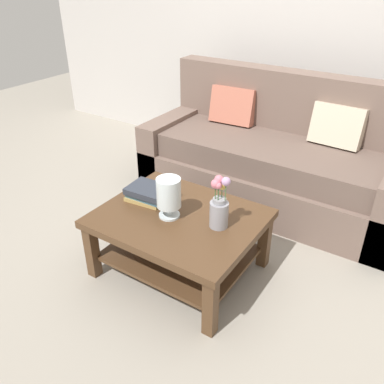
# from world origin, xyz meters

# --- Properties ---
(ground_plane) EXTENTS (10.00, 10.00, 0.00)m
(ground_plane) POSITION_xyz_m (0.00, 0.00, 0.00)
(ground_plane) COLOR gray
(back_wall) EXTENTS (6.40, 0.12, 2.70)m
(back_wall) POSITION_xyz_m (0.00, 1.65, 1.35)
(back_wall) COLOR #BCB7B2
(back_wall) RESTS_ON ground
(couch) EXTENTS (2.19, 0.90, 1.06)m
(couch) POSITION_xyz_m (0.14, 0.84, 0.36)
(couch) COLOR brown
(couch) RESTS_ON ground
(coffee_table) EXTENTS (1.01, 0.83, 0.44)m
(coffee_table) POSITION_xyz_m (0.01, -0.41, 0.32)
(coffee_table) COLOR #4C331E
(coffee_table) RESTS_ON ground
(book_stack_main) EXTENTS (0.31, 0.23, 0.09)m
(book_stack_main) POSITION_xyz_m (-0.27, -0.36, 0.49)
(book_stack_main) COLOR tan
(book_stack_main) RESTS_ON coffee_table
(glass_hurricane_vase) EXTENTS (0.15, 0.15, 0.27)m
(glass_hurricane_vase) POSITION_xyz_m (-0.03, -0.45, 0.60)
(glass_hurricane_vase) COLOR silver
(glass_hurricane_vase) RESTS_ON coffee_table
(flower_pitcher) EXTENTS (0.12, 0.12, 0.35)m
(flower_pitcher) POSITION_xyz_m (0.28, -0.38, 0.58)
(flower_pitcher) COLOR gray
(flower_pitcher) RESTS_ON coffee_table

